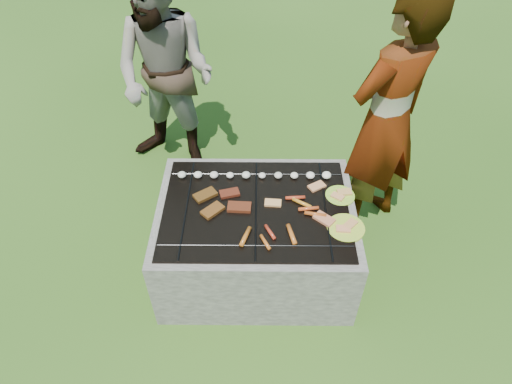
% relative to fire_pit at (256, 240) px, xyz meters
% --- Properties ---
extents(lawn, '(60.00, 60.00, 0.00)m').
position_rel_fire_pit_xyz_m(lawn, '(0.00, 0.00, -0.28)').
color(lawn, '#204310').
rests_on(lawn, ground).
extents(fire_pit, '(1.30, 1.00, 0.62)m').
position_rel_fire_pit_xyz_m(fire_pit, '(0.00, 0.00, 0.00)').
color(fire_pit, gray).
rests_on(fire_pit, ground).
extents(mushrooms, '(1.06, 0.07, 0.04)m').
position_rel_fire_pit_xyz_m(mushrooms, '(0.05, 0.29, 0.35)').
color(mushrooms, beige).
rests_on(mushrooms, fire_pit).
extents(pork_slabs, '(0.39, 0.30, 0.02)m').
position_rel_fire_pit_xyz_m(pork_slabs, '(-0.23, 0.03, 0.34)').
color(pork_slabs, brown).
rests_on(pork_slabs, fire_pit).
extents(sausages, '(0.55, 0.46, 0.03)m').
position_rel_fire_pit_xyz_m(sausages, '(0.19, -0.14, 0.34)').
color(sausages, '#CD4221').
rests_on(sausages, fire_pit).
extents(bread_on_grate, '(0.45, 0.43, 0.02)m').
position_rel_fire_pit_xyz_m(bread_on_grate, '(0.34, 0.02, 0.34)').
color(bread_on_grate, '#EBCA78').
rests_on(bread_on_grate, fire_pit).
extents(plate_far, '(0.21, 0.21, 0.03)m').
position_rel_fire_pit_xyz_m(plate_far, '(0.56, 0.12, 0.33)').
color(plate_far, '#F8FC3C').
rests_on(plate_far, fire_pit).
extents(plate_near, '(0.27, 0.27, 0.03)m').
position_rel_fire_pit_xyz_m(plate_near, '(0.56, -0.17, 0.33)').
color(plate_near, yellow).
rests_on(plate_near, fire_pit).
extents(cook, '(0.81, 0.74, 1.85)m').
position_rel_fire_pit_xyz_m(cook, '(0.89, 0.52, 0.65)').
color(cook, '#A29287').
rests_on(cook, ground).
extents(bystander, '(1.05, 0.95, 1.77)m').
position_rel_fire_pit_xyz_m(bystander, '(-0.73, 1.19, 0.60)').
color(bystander, gray).
rests_on(bystander, ground).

